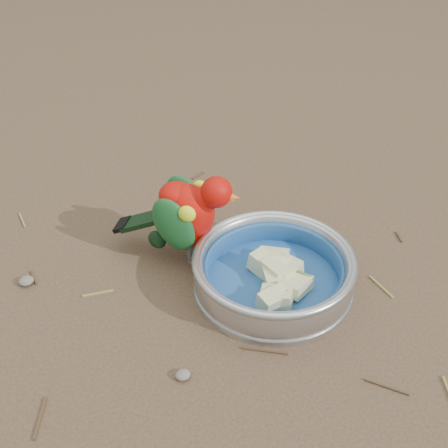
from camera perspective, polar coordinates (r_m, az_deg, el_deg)
ground at (r=0.90m, az=6.75°, el=-9.06°), size 60.00×60.00×0.00m
food_bowl at (r=0.94m, az=4.49°, el=-5.55°), size 0.24×0.24×0.02m
bowl_wall at (r=0.92m, az=4.57°, el=-4.17°), size 0.24×0.24×0.04m
fruit_wedges at (r=0.93m, az=4.55°, el=-4.50°), size 0.14×0.14×0.03m
lory_parrot at (r=0.96m, az=-3.31°, el=0.47°), size 0.20×0.19×0.15m
ground_debris at (r=0.92m, az=5.89°, el=-7.41°), size 0.90×0.80×0.01m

